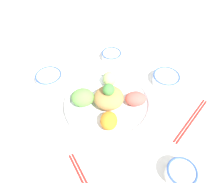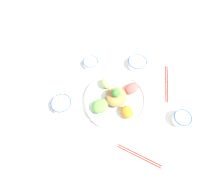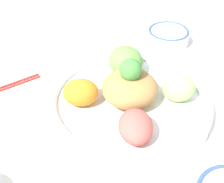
% 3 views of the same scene
% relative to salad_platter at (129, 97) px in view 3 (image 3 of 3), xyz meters
% --- Properties ---
extents(ground_plane, '(2.40, 2.40, 0.00)m').
position_rel_salad_platter_xyz_m(ground_plane, '(0.00, -0.02, -0.03)').
color(ground_plane, white).
extents(salad_platter, '(0.34, 0.34, 0.12)m').
position_rel_salad_platter_xyz_m(salad_platter, '(0.00, 0.00, 0.00)').
color(salad_platter, white).
rests_on(salad_platter, ground_plane).
extents(sauce_bowl_red, '(0.11, 0.11, 0.04)m').
position_rel_salad_platter_xyz_m(sauce_bowl_red, '(-0.20, 0.20, -0.01)').
color(sauce_bowl_red, white).
rests_on(sauce_bowl_red, ground_plane).
extents(serving_spoon_extra, '(0.07, 0.12, 0.01)m').
position_rel_salad_platter_xyz_m(serving_spoon_extra, '(-0.34, -0.20, -0.02)').
color(serving_spoon_extra, beige).
rests_on(serving_spoon_extra, ground_plane).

